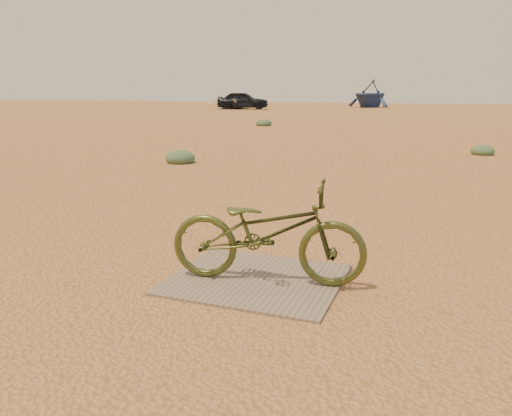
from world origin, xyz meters
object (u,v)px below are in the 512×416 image
(plywood_board, at_px, (256,279))
(boat_far_left, at_px, (370,93))
(car, at_px, (243,100))
(bicycle, at_px, (268,232))
(boat_near_left, at_px, (231,101))

(plywood_board, xyz_separation_m, boat_far_left, (-5.53, 43.91, 1.25))
(plywood_board, xyz_separation_m, car, (-14.86, 35.76, 0.71))
(plywood_board, bearing_deg, bicycle, -11.46)
(plywood_board, height_order, car, car)
(plywood_board, height_order, bicycle, bicycle)
(plywood_board, xyz_separation_m, boat_near_left, (-16.56, 37.20, 0.59))
(boat_near_left, bearing_deg, plywood_board, -96.05)
(plywood_board, height_order, boat_near_left, boat_near_left)
(car, distance_m, boat_far_left, 12.39)
(bicycle, relative_size, car, 0.38)
(plywood_board, bearing_deg, boat_near_left, 114.00)
(car, xyz_separation_m, boat_far_left, (9.33, 8.15, 0.54))
(plywood_board, distance_m, boat_far_left, 44.27)
(boat_far_left, bearing_deg, car, -114.44)
(bicycle, bearing_deg, plywood_board, 68.61)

